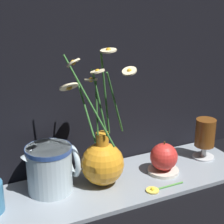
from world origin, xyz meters
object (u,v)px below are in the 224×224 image
object	(u,v)px
ceramic_pitcher	(50,167)
orange_fruit	(164,157)
vase_with_flowers	(102,160)
tea_glass	(205,135)

from	to	relation	value
ceramic_pitcher	orange_fruit	bearing A→B (deg)	-8.49
orange_fruit	ceramic_pitcher	bearing A→B (deg)	171.51
vase_with_flowers	tea_glass	xyz separation A→B (m)	(0.36, 0.00, 0.01)
vase_with_flowers	ceramic_pitcher	world-z (taller)	vase_with_flowers
vase_with_flowers	ceramic_pitcher	size ratio (longest dim) A/B	2.61
tea_glass	orange_fruit	xyz separation A→B (m)	(-0.17, -0.03, -0.03)
ceramic_pitcher	orange_fruit	size ratio (longest dim) A/B	1.65
vase_with_flowers	tea_glass	distance (m)	0.36
orange_fruit	tea_glass	bearing A→B (deg)	8.50
tea_glass	orange_fruit	size ratio (longest dim) A/B	1.47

